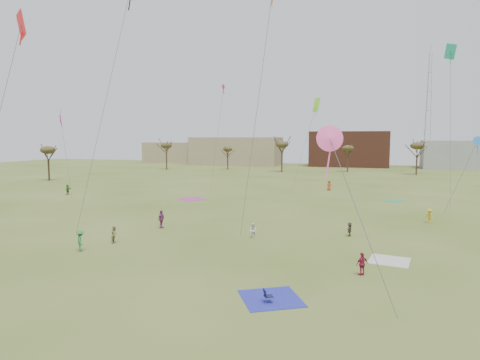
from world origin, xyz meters
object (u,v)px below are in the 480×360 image
(camp_chair_center, at_px, (268,299))
(radio_tower, at_px, (428,110))
(flyer_near_center, at_px, (81,241))
(spectator_fore_a, at_px, (362,264))

(camp_chair_center, height_order, radio_tower, radio_tower)
(flyer_near_center, height_order, spectator_fore_a, flyer_near_center)
(flyer_near_center, relative_size, camp_chair_center, 2.11)
(camp_chair_center, xyz_separation_m, radio_tower, (22.70, 130.02, 18.95))
(spectator_fore_a, bearing_deg, flyer_near_center, -37.51)
(camp_chair_center, relative_size, radio_tower, 0.02)
(camp_chair_center, bearing_deg, flyer_near_center, 40.23)
(flyer_near_center, bearing_deg, spectator_fore_a, -132.51)
(flyer_near_center, relative_size, spectator_fore_a, 1.09)
(radio_tower, bearing_deg, flyer_near_center, -108.28)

